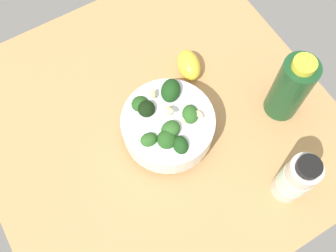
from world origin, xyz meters
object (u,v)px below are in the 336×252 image
at_px(lemon_wedge, 189,65).
at_px(bottle_tall, 291,88).
at_px(bowl_of_broccoli, 168,125).
at_px(bottle_short, 296,179).

xyz_separation_m(lemon_wedge, bottle_tall, (0.17, 0.11, 0.05)).
bearing_deg(lemon_wedge, bowl_of_broccoli, -47.58).
bearing_deg(bottle_short, lemon_wedge, -176.39).
distance_m(lemon_wedge, bottle_short, 0.31).
height_order(bowl_of_broccoli, lemon_wedge, bowl_of_broccoli).
height_order(lemon_wedge, bottle_short, bottle_short).
relative_size(bottle_tall, bottle_short, 1.17).
height_order(bowl_of_broccoli, bottle_short, bottle_short).
bearing_deg(bowl_of_broccoli, bottle_short, 32.49).
relative_size(lemon_wedge, bottle_short, 0.51).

